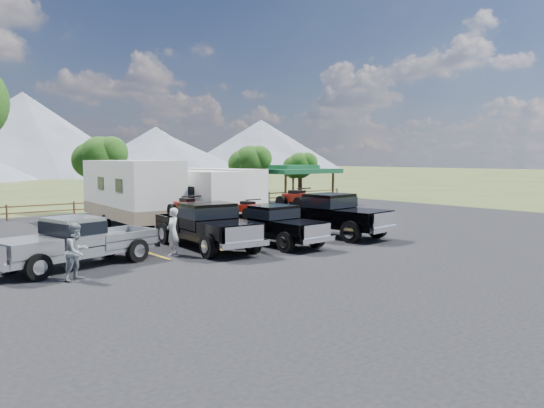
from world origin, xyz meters
TOP-DOWN VIEW (x-y plane):
  - ground at (0.00, 0.00)m, footprint 320.00×320.00m
  - asphalt_lot at (0.00, 3.00)m, footprint 44.00×34.00m
  - stall_lines at (0.00, 4.00)m, footprint 12.12×5.50m
  - tree_ne_a at (8.97, 17.01)m, footprint 3.11×2.92m
  - tree_ne_b at (14.98, 18.01)m, footprint 2.77×2.59m
  - tree_north at (-2.03, 19.02)m, footprint 3.46×3.24m
  - rail_fence at (2.00, 18.50)m, footprint 36.12×0.12m
  - pavilion at (13.00, 17.00)m, footprint 6.20×6.20m
  - rig_left at (-3.64, 2.67)m, footprint 2.59×6.50m
  - rig_center at (-0.89, 1.78)m, footprint 2.27×5.83m
  - rig_right at (2.88, 2.26)m, footprint 3.06×7.02m
  - trailer_left at (-3.48, 10.60)m, footprint 3.21×10.47m
  - trailer_center at (-1.02, 8.90)m, footprint 3.12×8.94m
  - trailer_right at (2.78, 12.03)m, footprint 3.05×8.95m
  - pickup_silver at (-9.12, 2.04)m, footprint 6.10×3.18m
  - person_a at (-5.48, 2.01)m, footprint 0.80×0.77m
  - person_b at (-9.77, 0.07)m, footprint 1.08×1.00m

SIDE VIEW (x-z plane):
  - ground at x=0.00m, z-range 0.00..0.00m
  - asphalt_lot at x=0.00m, z-range 0.00..0.04m
  - stall_lines at x=0.00m, z-range 0.04..0.05m
  - rail_fence at x=2.00m, z-range 0.11..1.11m
  - person_b at x=-9.77m, z-range 0.04..1.82m
  - pickup_silver at x=-9.12m, z-range 0.08..1.82m
  - rig_center at x=-0.89m, z-range 0.00..1.92m
  - person_a at x=-5.48m, z-range 0.04..1.89m
  - rig_left at x=-3.64m, z-range 0.00..2.13m
  - rig_right at x=2.88m, z-range 0.00..2.27m
  - trailer_center at x=-1.02m, z-range 0.11..3.20m
  - trailer_right at x=2.78m, z-range 0.11..3.20m
  - trailer_left at x=-3.48m, z-range 0.12..3.75m
  - pavilion at x=13.00m, z-range 1.18..4.40m
  - tree_ne_b at x=14.98m, z-range 0.99..5.26m
  - tree_ne_a at x=8.97m, z-range 1.10..5.86m
  - tree_north at x=-2.03m, z-range 1.21..6.46m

